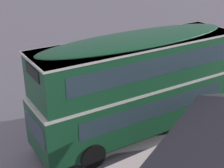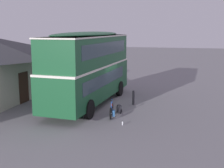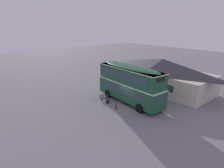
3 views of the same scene
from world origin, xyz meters
TOP-DOWN VIEW (x-y plane):
  - ground_plane at (0.00, 0.00)m, footprint 120.00×120.00m
  - double_decker_bus at (-0.74, 0.80)m, footprint 9.85×3.17m
  - touring_bicycle at (-3.21, -1.34)m, footprint 1.69×0.63m
  - backpack_on_ground at (-2.32, -1.58)m, footprint 0.39×0.36m
  - water_bottle_clear_plastic at (-4.43, -2.24)m, footprint 0.08×0.08m
  - kerb_bollard at (-0.17, -2.06)m, footprint 0.16×0.16m

SIDE VIEW (x-z plane):
  - ground_plane at x=0.00m, z-range 0.00..0.00m
  - water_bottle_clear_plastic at x=-4.43m, z-range -0.01..0.22m
  - backpack_on_ground at x=-2.32m, z-range 0.01..0.52m
  - touring_bicycle at x=-3.21m, z-range -0.14..0.88m
  - kerb_bollard at x=-0.17m, z-range 0.01..0.98m
  - double_decker_bus at x=-0.74m, z-range 0.25..5.04m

